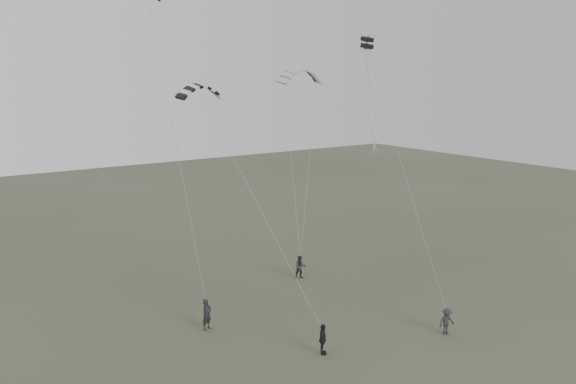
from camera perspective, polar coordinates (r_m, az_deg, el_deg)
ground at (r=33.53m, az=4.27°, el=-14.38°), size 140.00×140.00×0.00m
flyer_left at (r=34.21m, az=-8.25°, el=-12.20°), size 0.80×0.67×1.88m
flyer_right at (r=41.97m, az=1.26°, el=-7.63°), size 1.02×0.92×1.73m
flyer_center at (r=31.20m, az=3.55°, el=-14.71°), size 0.95×1.05×1.71m
flyer_far at (r=34.59m, az=15.83°, el=-12.53°), size 1.11×0.77×1.58m
kite_pale_large at (r=46.01m, az=1.30°, el=12.44°), size 4.51×2.03×1.98m
kite_striped at (r=32.13m, az=-8.94°, el=10.60°), size 2.92×1.36×1.25m
kite_box at (r=39.35m, az=8.04°, el=14.79°), size 0.65×0.80×0.85m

